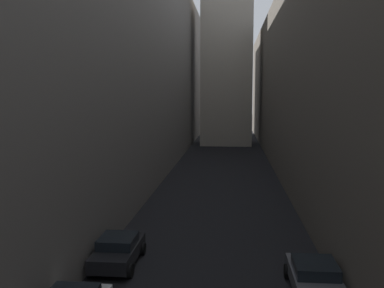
{
  "coord_description": "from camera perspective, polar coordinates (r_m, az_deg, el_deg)",
  "views": [
    {
      "loc": [
        0.98,
        6.16,
        8.16
      ],
      "look_at": [
        0.0,
        16.61,
        6.94
      ],
      "focal_mm": 40.3,
      "sensor_mm": 36.0,
      "label": 1
    }
  ],
  "objects": [
    {
      "name": "parked_car_left_far",
      "position": [
        21.5,
        -9.76,
        -13.65
      ],
      "size": [
        2.04,
        4.13,
        1.42
      ],
      "rotation": [
        0.0,
        0.0,
        1.57
      ],
      "color": "black",
      "rests_on": "ground"
    },
    {
      "name": "building_block_right",
      "position": [
        45.35,
        20.27,
        7.77
      ],
      "size": [
        14.03,
        108.0,
        18.75
      ],
      "primitive_type": "cube",
      "color": "#60594F",
      "rests_on": "ground"
    },
    {
      "name": "ground_plane",
      "position": [
        42.64,
        3.94,
        -4.41
      ],
      "size": [
        264.0,
        264.0,
        0.0
      ],
      "primitive_type": "plane",
      "color": "black"
    },
    {
      "name": "parked_car_right_far",
      "position": [
        19.13,
        15.87,
        -16.47
      ],
      "size": [
        2.06,
        3.97,
        1.39
      ],
      "rotation": [
        0.0,
        0.0,
        1.57
      ],
      "color": "#4C4C51",
      "rests_on": "ground"
    },
    {
      "name": "building_block_left",
      "position": [
        46.29,
        -13.13,
        10.67
      ],
      "size": [
        15.99,
        108.0,
        23.11
      ],
      "primitive_type": "cube",
      "color": "slate",
      "rests_on": "ground"
    }
  ]
}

